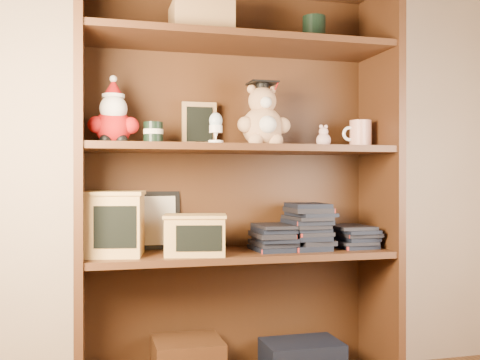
% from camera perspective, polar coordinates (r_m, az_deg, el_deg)
% --- Properties ---
extents(bookcase, '(1.20, 0.35, 1.60)m').
position_cam_1_polar(bookcase, '(2.17, -0.41, -1.08)').
color(bookcase, '#432513').
rests_on(bookcase, ground).
extents(shelf_lower, '(1.14, 0.33, 0.02)m').
position_cam_1_polar(shelf_lower, '(2.14, 0.00, -7.58)').
color(shelf_lower, '#432513').
rests_on(shelf_lower, ground).
extents(shelf_upper, '(1.14, 0.33, 0.02)m').
position_cam_1_polar(shelf_upper, '(2.12, 0.00, 3.17)').
color(shelf_upper, '#432513').
rests_on(shelf_upper, ground).
extents(santa_plush, '(0.18, 0.13, 0.25)m').
position_cam_1_polar(santa_plush, '(2.06, -12.74, 6.18)').
color(santa_plush, '#A50F0F').
rests_on(santa_plush, shelf_upper).
extents(teachers_tin, '(0.07, 0.07, 0.08)m').
position_cam_1_polar(teachers_tin, '(2.07, -8.80, 4.74)').
color(teachers_tin, black).
rests_on(teachers_tin, shelf_upper).
extents(chalkboard_plaque, '(0.14, 0.07, 0.17)m').
position_cam_1_polar(chalkboard_plaque, '(2.21, -4.17, 5.56)').
color(chalkboard_plaque, '#9E7547').
rests_on(chalkboard_plaque, shelf_upper).
extents(egg_cup, '(0.05, 0.05, 0.11)m').
position_cam_1_polar(egg_cup, '(2.03, -2.48, 5.40)').
color(egg_cup, white).
rests_on(egg_cup, shelf_upper).
extents(grad_teddy_bear, '(0.21, 0.18, 0.25)m').
position_cam_1_polar(grad_teddy_bear, '(2.15, 2.34, 6.03)').
color(grad_teddy_bear, tan).
rests_on(grad_teddy_bear, shelf_upper).
extents(pink_figurine, '(0.06, 0.06, 0.09)m').
position_cam_1_polar(pink_figurine, '(2.24, 8.48, 4.21)').
color(pink_figurine, '#D5A8A4').
rests_on(pink_figurine, shelf_upper).
extents(teacher_mug, '(0.12, 0.09, 0.11)m').
position_cam_1_polar(teacher_mug, '(2.31, 12.08, 4.59)').
color(teacher_mug, silver).
rests_on(teacher_mug, shelf_upper).
extents(certificate_frame, '(0.18, 0.05, 0.23)m').
position_cam_1_polar(certificate_frame, '(2.21, -8.44, -4.08)').
color(certificate_frame, black).
rests_on(certificate_frame, shelf_lower).
extents(treats_box, '(0.24, 0.24, 0.23)m').
position_cam_1_polar(treats_box, '(2.06, -12.68, -4.29)').
color(treats_box, tan).
rests_on(treats_box, shelf_lower).
extents(pencils_box, '(0.25, 0.20, 0.15)m').
position_cam_1_polar(pencils_box, '(2.03, -4.58, -5.54)').
color(pencils_box, tan).
rests_on(pencils_box, shelf_lower).
extents(book_stack_left, '(0.14, 0.20, 0.10)m').
position_cam_1_polar(book_stack_left, '(2.17, 3.33, -5.87)').
color(book_stack_left, black).
rests_on(book_stack_left, shelf_lower).
extents(book_stack_mid, '(0.14, 0.20, 0.18)m').
position_cam_1_polar(book_stack_mid, '(2.22, 6.90, -4.71)').
color(book_stack_mid, black).
rests_on(book_stack_mid, shelf_lower).
extents(book_stack_right, '(0.14, 0.20, 0.10)m').
position_cam_1_polar(book_stack_right, '(2.30, 11.39, -5.54)').
color(book_stack_right, black).
rests_on(book_stack_right, shelf_lower).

